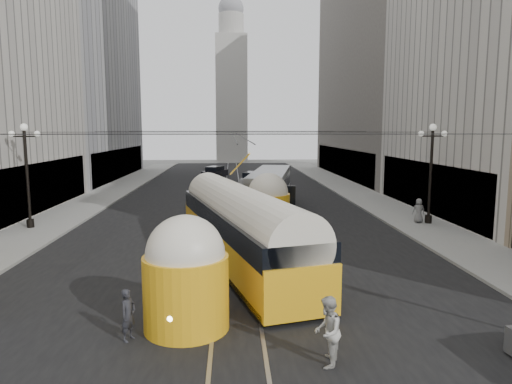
{
  "coord_description": "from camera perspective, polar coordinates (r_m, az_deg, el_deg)",
  "views": [
    {
      "loc": [
        -0.14,
        -10.4,
        6.12
      ],
      "look_at": [
        1.09,
        12.43,
        3.02
      ],
      "focal_mm": 32.0,
      "sensor_mm": 36.0,
      "label": 1
    }
  ],
  "objects": [
    {
      "name": "building_left_far",
      "position": [
        62.22,
        -22.45,
        14.73
      ],
      "size": [
        12.6,
        28.6,
        28.6
      ],
      "color": "#999999",
      "rests_on": "ground"
    },
    {
      "name": "city_bus",
      "position": [
        35.39,
        1.8,
        0.48
      ],
      "size": [
        4.5,
        12.16,
        3.01
      ],
      "color": "gray",
      "rests_on": "ground"
    },
    {
      "name": "pedestrian_crossing_b",
      "position": [
        12.52,
        8.93,
        -16.85
      ],
      "size": [
        0.95,
        1.08,
        1.86
      ],
      "primitive_type": "imported",
      "rotation": [
        0.0,
        0.0,
        -1.89
      ],
      "color": "#B3B1A7",
      "rests_on": "ground"
    },
    {
      "name": "distant_tower",
      "position": [
        90.83,
        -3.08,
        13.32
      ],
      "size": [
        6.0,
        6.0,
        31.36
      ],
      "color": "#B2AFA8",
      "rests_on": "ground"
    },
    {
      "name": "lamppost_left_mid",
      "position": [
        31.1,
        -26.73,
        2.53
      ],
      "size": [
        1.86,
        0.44,
        6.37
      ],
      "color": "black",
      "rests_on": "sidewalk_left"
    },
    {
      "name": "lamppost_right_mid",
      "position": [
        31.21,
        21.03,
        2.86
      ],
      "size": [
        1.86,
        0.44,
        6.37
      ],
      "color": "black",
      "rests_on": "sidewalk_right"
    },
    {
      "name": "streetcar",
      "position": [
        20.77,
        -1.97,
        -4.34
      ],
      "size": [
        6.24,
        16.09,
        3.64
      ],
      "color": "#F0AA14",
      "rests_on": "ground"
    },
    {
      "name": "sedan_dark_far",
      "position": [
        60.12,
        -5.16,
        2.48
      ],
      "size": [
        3.45,
        4.85,
        1.42
      ],
      "color": "black",
      "rests_on": "ground"
    },
    {
      "name": "rail_right",
      "position": [
        43.34,
        -1.89,
        -0.38
      ],
      "size": [
        0.12,
        85.0,
        0.04
      ],
      "primitive_type": "cube",
      "color": "gray",
      "rests_on": "ground"
    },
    {
      "name": "sedan_white_far",
      "position": [
        50.79,
        -0.39,
        1.6
      ],
      "size": [
        3.25,
        5.14,
        1.51
      ],
      "color": "silver",
      "rests_on": "ground"
    },
    {
      "name": "catenary",
      "position": [
        41.89,
        -2.77,
        7.4
      ],
      "size": [
        25.0,
        72.0,
        0.23
      ],
      "color": "black",
      "rests_on": "ground"
    },
    {
      "name": "road",
      "position": [
        43.33,
        -2.88,
        -0.39
      ],
      "size": [
        20.0,
        85.0,
        0.02
      ],
      "primitive_type": "cube",
      "color": "black",
      "rests_on": "ground"
    },
    {
      "name": "sidewalk_left",
      "position": [
        48.27,
        -17.29,
        0.19
      ],
      "size": [
        4.0,
        72.0,
        0.15
      ],
      "primitive_type": "cube",
      "color": "gray",
      "rests_on": "ground"
    },
    {
      "name": "sidewalk_right",
      "position": [
        48.34,
        11.47,
        0.4
      ],
      "size": [
        4.0,
        72.0,
        0.15
      ],
      "primitive_type": "cube",
      "color": "gray",
      "rests_on": "ground"
    },
    {
      "name": "pedestrian_crossing_a",
      "position": [
        14.26,
        -15.68,
        -14.56
      ],
      "size": [
        0.58,
        0.67,
        1.56
      ],
      "primitive_type": "imported",
      "rotation": [
        0.0,
        0.0,
        1.13
      ],
      "color": "#232328",
      "rests_on": "ground"
    },
    {
      "name": "pedestrian_sidewalk_right",
      "position": [
        31.4,
        19.66,
        -2.2
      ],
      "size": [
        0.83,
        0.57,
        1.59
      ],
      "primitive_type": "imported",
      "rotation": [
        0.0,
        0.0,
        3.01
      ],
      "color": "slate",
      "rests_on": "sidewalk_right"
    },
    {
      "name": "rail_left",
      "position": [
        43.33,
        -3.87,
        -0.4
      ],
      "size": [
        0.12,
        85.0,
        0.04
      ],
      "primitive_type": "cube",
      "color": "gray",
      "rests_on": "ground"
    },
    {
      "name": "building_right_far",
      "position": [
        62.6,
        16.43,
        16.8
      ],
      "size": [
        12.6,
        32.6,
        32.6
      ],
      "color": "#514C47",
      "rests_on": "ground"
    },
    {
      "name": "ground",
      "position": [
        12.07,
        -2.17,
        -22.76
      ],
      "size": [
        170.0,
        170.0,
        0.0
      ],
      "primitive_type": "plane",
      "color": "slate",
      "rests_on": "ground"
    }
  ]
}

